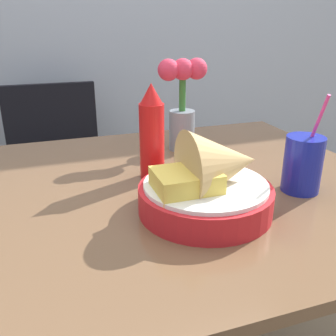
{
  "coord_description": "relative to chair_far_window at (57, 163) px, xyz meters",
  "views": [
    {
      "loc": [
        -0.2,
        -0.75,
        1.09
      ],
      "look_at": [
        0.04,
        -0.04,
        0.79
      ],
      "focal_mm": 40.0,
      "sensor_mm": 36.0,
      "label": 1
    }
  ],
  "objects": [
    {
      "name": "chair_far_window",
      "position": [
        0.0,
        0.0,
        0.0
      ],
      "size": [
        0.4,
        0.4,
        0.83
      ],
      "color": "black",
      "rests_on": "ground_plane"
    },
    {
      "name": "drink_cup",
      "position": [
        0.5,
        -0.99,
        0.29
      ],
      "size": [
        0.08,
        0.08,
        0.22
      ],
      "color": "#192399",
      "rests_on": "dining_table"
    },
    {
      "name": "food_basket",
      "position": [
        0.26,
        -1.02,
        0.29
      ],
      "size": [
        0.27,
        0.27,
        0.17
      ],
      "color": "red",
      "rests_on": "dining_table"
    },
    {
      "name": "ketchup_bottle",
      "position": [
        0.2,
        -0.81,
        0.34
      ],
      "size": [
        0.06,
        0.06,
        0.23
      ],
      "color": "red",
      "rests_on": "dining_table"
    },
    {
      "name": "dining_table",
      "position": [
        0.17,
        -0.87,
        0.14
      ],
      "size": [
        1.17,
        0.88,
        0.73
      ],
      "color": "brown",
      "rests_on": "ground_plane"
    },
    {
      "name": "flower_vase",
      "position": [
        0.35,
        -0.64,
        0.38
      ],
      "size": [
        0.14,
        0.07,
        0.26
      ],
      "color": "gray",
      "rests_on": "dining_table"
    }
  ]
}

